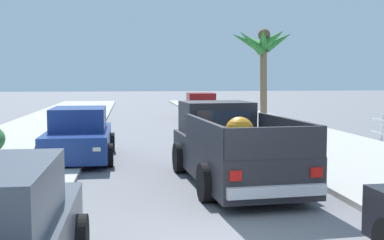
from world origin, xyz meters
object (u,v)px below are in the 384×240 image
car_left_near (79,136)px  palm_tree_right_fore (262,46)px  car_right_mid (201,107)px  pickup_truck (231,148)px

car_left_near → palm_tree_right_fore: 15.72m
car_right_mid → palm_tree_right_fore: 5.00m
palm_tree_right_fore → car_left_near: bearing=-126.4°
pickup_truck → car_left_near: 5.21m
car_left_near → car_right_mid: 14.48m
pickup_truck → car_right_mid: 16.98m
palm_tree_right_fore → car_right_mid: bearing=163.9°
car_right_mid → palm_tree_right_fore: (3.38, -0.98, 3.55)m
palm_tree_right_fore → pickup_truck: bearing=-108.4°
car_right_mid → pickup_truck: bearing=-96.4°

